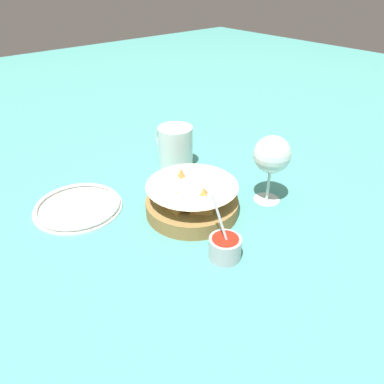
# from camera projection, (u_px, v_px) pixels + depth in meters

# --- Properties ---
(ground_plane) EXTENTS (4.00, 4.00, 0.00)m
(ground_plane) POSITION_uv_depth(u_px,v_px,m) (207.00, 212.00, 0.86)
(ground_plane) COLOR teal
(food_basket) EXTENTS (0.21, 0.21, 0.09)m
(food_basket) POSITION_uv_depth(u_px,v_px,m) (192.00, 200.00, 0.85)
(food_basket) COLOR olive
(food_basket) RESTS_ON ground_plane
(sauce_cup) EXTENTS (0.07, 0.06, 0.13)m
(sauce_cup) POSITION_uv_depth(u_px,v_px,m) (225.00, 247.00, 0.72)
(sauce_cup) COLOR #B7B7BC
(sauce_cup) RESTS_ON ground_plane
(wine_glass) EXTENTS (0.09, 0.09, 0.17)m
(wine_glass) POSITION_uv_depth(u_px,v_px,m) (272.00, 156.00, 0.85)
(wine_glass) COLOR silver
(wine_glass) RESTS_ON ground_plane
(beer_mug) EXTENTS (0.14, 0.09, 0.11)m
(beer_mug) POSITION_uv_depth(u_px,v_px,m) (175.00, 148.00, 1.03)
(beer_mug) COLOR silver
(beer_mug) RESTS_ON ground_plane
(side_plate) EXTENTS (0.20, 0.20, 0.01)m
(side_plate) POSITION_uv_depth(u_px,v_px,m) (78.00, 206.00, 0.87)
(side_plate) COLOR white
(side_plate) RESTS_ON ground_plane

